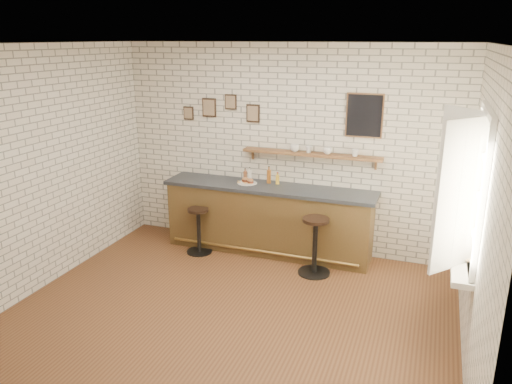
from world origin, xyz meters
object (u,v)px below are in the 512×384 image
bitters_bottle_brown (245,176)px  bar_stool_right (315,244)px  sandwich_plate (247,183)px  shelf_cup_d (355,153)px  shelf_cup_b (309,149)px  shelf_cup_c (328,151)px  book_lower (459,255)px  shelf_cup_a (295,148)px  condiment_bottle_yellow (278,179)px  ciabatta_sandwich (248,180)px  bar_stool_left (199,229)px  bitters_bottle_white (250,176)px  bitters_bottle_amber (269,176)px  book_upper (460,255)px  bar_counter (268,219)px

bitters_bottle_brown → bar_stool_right: bearing=-27.4°
sandwich_plate → shelf_cup_d: size_ratio=2.70×
bar_stool_right → shelf_cup_b: bearing=113.1°
shelf_cup_c → book_lower: (1.74, -1.63, -0.61)m
shelf_cup_a → bar_stool_right: bearing=-73.6°
bitters_bottle_brown → condiment_bottle_yellow: 0.50m
shelf_cup_a → book_lower: 2.82m
condiment_bottle_yellow → bar_stool_right: condiment_bottle_yellow is taller
sandwich_plate → bitters_bottle_brown: (-0.08, 0.13, 0.07)m
ciabatta_sandwich → bitters_bottle_brown: bearing=125.3°
bar_stool_left → bitters_bottle_white: bearing=42.6°
bitters_bottle_amber → bar_stool_right: bearing=-36.4°
condiment_bottle_yellow → shelf_cup_b: bearing=6.9°
shelf_cup_a → book_upper: size_ratio=0.60×
ciabatta_sandwich → bitters_bottle_white: bearing=98.1°
shelf_cup_a → shelf_cup_d: size_ratio=1.25×
ciabatta_sandwich → shelf_cup_b: (0.85, 0.18, 0.49)m
shelf_cup_b → book_lower: (2.01, -1.63, -0.61)m
bar_counter → bitters_bottle_brown: bitters_bottle_brown is taller
shelf_cup_c → book_lower: size_ratio=0.60×
bar_counter → bitters_bottle_amber: size_ratio=12.14×
bitters_bottle_white → bitters_bottle_amber: size_ratio=0.82×
condiment_bottle_yellow → sandwich_plate: bearing=-163.2°
sandwich_plate → condiment_bottle_yellow: bearing=16.8°
bitters_bottle_white → bar_stool_left: bearing=-137.4°
condiment_bottle_yellow → shelf_cup_d: (1.09, 0.05, 0.47)m
bitters_bottle_brown → condiment_bottle_yellow: bitters_bottle_brown is taller
sandwich_plate → bitters_bottle_white: size_ratio=1.33×
bar_stool_right → shelf_cup_d: (0.35, 0.70, 1.12)m
bitters_bottle_brown → bitters_bottle_amber: bitters_bottle_amber is taller
bar_stool_right → book_lower: size_ratio=3.89×
shelf_cup_c → bitters_bottle_brown: bearing=83.9°
book_lower → bar_stool_right: bearing=164.2°
shelf_cup_d → book_upper: shelf_cup_d is taller
book_upper → bitters_bottle_white: bearing=168.4°
book_lower → shelf_cup_d: bearing=142.7°
ciabatta_sandwich → bar_counter: bearing=-3.4°
sandwich_plate → condiment_bottle_yellow: 0.45m
sandwich_plate → ciabatta_sandwich: bearing=-0.0°
bar_stool_right → shelf_cup_c: 1.32m
sandwich_plate → shelf_cup_c: bearing=9.1°
bar_counter → book_lower: 2.95m
bitters_bottle_white → shelf_cup_c: 1.23m
bar_counter → bar_stool_left: (-0.94, -0.40, -0.14)m
book_upper → condiment_bottle_yellow: bearing=164.2°
bitters_bottle_white → bar_stool_left: size_ratio=0.31×
bar_counter → bitters_bottle_brown: size_ratio=16.52×
shelf_cup_b → condiment_bottle_yellow: bearing=155.5°
bitters_bottle_amber → condiment_bottle_yellow: bearing=0.0°
shelf_cup_a → shelf_cup_d: 0.86m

